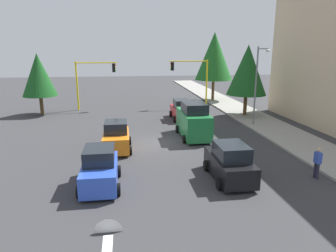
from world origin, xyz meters
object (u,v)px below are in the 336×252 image
Objects in this scene: traffic_signal_far_left at (192,74)px; delivery_van_green at (193,121)px; car_red at (181,110)px; car_black at (230,163)px; pedestrian_crossing at (317,162)px; street_lamp_curbside at (258,78)px; tree_opposite_side at (39,75)px; car_blue at (100,169)px; car_orange at (116,137)px; traffic_signal_far_right at (93,76)px; tree_roadside_far at (214,56)px; tree_roadside_mid at (247,70)px.

traffic_signal_far_left is 13.29m from delivery_van_green.
car_black is at bearing -0.53° from car_red.
car_red is 15.83m from pedestrian_crossing.
tree_opposite_side is at bearing -112.55° from street_lamp_curbside.
traffic_signal_far_left reaches higher than car_blue.
car_orange is at bearing -29.58° from traffic_signal_far_left.
street_lamp_curbside is at bearing 129.18° from car_blue.
traffic_signal_far_right is 1.38× the size of car_red.
traffic_signal_far_left is at bearing -43.66° from tree_roadside_far.
traffic_signal_far_right is 21.12m from car_blue.
pedestrian_crossing is at bearing 5.68° from traffic_signal_far_left.
tree_roadside_far is at bearing 147.04° from car_orange.
traffic_signal_far_left is 11.35m from traffic_signal_far_right.
car_black is at bearing 0.89° from delivery_van_green.
tree_roadside_mid is 10.08m from tree_roadside_far.
tree_opposite_side is 3.76× the size of pedestrian_crossing.
pedestrian_crossing is at bearing -7.14° from street_lamp_curbside.
tree_roadside_mid is at bearing 92.39° from car_red.
tree_roadside_mid reaches higher than car_blue.
car_black is at bearing -29.92° from street_lamp_curbside.
tree_roadside_mid is 16.82m from car_black.
tree_roadside_far reaches higher than car_red.
tree_roadside_far is (-10.00, -0.50, 1.16)m from tree_roadside_mid.
car_orange is at bearing -35.02° from car_red.
car_black is at bearing -96.93° from pedestrian_crossing.
street_lamp_curbside is at bearing 110.93° from delivery_van_green.
car_blue is (18.80, 7.43, -3.28)m from tree_opposite_side.
car_red is at bearing -163.41° from pedestrian_crossing.
tree_roadside_far is 2.27× the size of car_red.
car_red is (-8.83, 6.19, 0.00)m from car_orange.
pedestrian_crossing is at bearing 83.07° from car_black.
delivery_van_green is (12.75, 8.70, -2.59)m from traffic_signal_far_right.
car_orange is (15.11, -8.58, -3.06)m from traffic_signal_far_left.
tree_opposite_side reaches higher than car_orange.
street_lamp_curbside is 16.84m from car_blue.
tree_roadside_mid is 1.83× the size of car_red.
car_black and car_orange have the same top height.
car_red is (10.28, -6.20, -5.00)m from tree_roadside_far.
pedestrian_crossing is (25.45, -1.69, -4.99)m from tree_roadside_far.
pedestrian_crossing is at bearing 32.14° from traffic_signal_far_right.
car_blue is at bearing -23.99° from traffic_signal_far_left.
delivery_van_green is 6.48m from car_red.
pedestrian_crossing is (15.45, -2.19, -3.83)m from tree_roadside_mid.
car_red is at bearing -31.11° from tree_roadside_far.
car_red is (4.28, 14.30, -3.28)m from tree_opposite_side.
car_red is at bearing -20.81° from traffic_signal_far_left.
traffic_signal_far_right is at bearing -145.69° from delivery_van_green.
car_blue is (24.80, -13.07, -5.00)m from tree_roadside_far.
car_black is at bearing 36.87° from tree_opposite_side.
traffic_signal_far_left is 1.16× the size of delivery_van_green.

